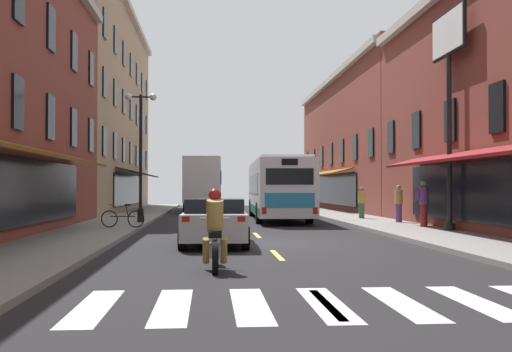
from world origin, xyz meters
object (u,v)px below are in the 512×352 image
motorcycle_rider (215,235)px  pedestrian_mid (362,202)px  transit_bus (278,188)px  street_lamp_twin (141,151)px  billboard_sign (449,61)px  pedestrian_far (399,203)px  box_truck (203,184)px  bicycle_near (123,218)px  pedestrian_near (423,202)px  sedan_near (206,199)px  sedan_mid (215,221)px

motorcycle_rider → pedestrian_mid: pedestrian_mid is taller
transit_bus → street_lamp_twin: bearing=-146.4°
billboard_sign → pedestrian_far: size_ratio=4.80×
box_truck → motorcycle_rider: (0.51, -29.91, -1.22)m
bicycle_near → pedestrian_far: (11.80, 2.85, 0.49)m
billboard_sign → box_truck: (-9.13, 20.64, -4.37)m
billboard_sign → transit_bus: billboard_sign is taller
motorcycle_rider → pedestrian_near: size_ratio=1.14×
box_truck → sedan_near: size_ratio=1.54×
sedan_mid → pedestrian_far: 12.28m
box_truck → pedestrian_mid: bearing=-55.6°
box_truck → transit_bus: bearing=-68.6°
transit_bus → sedan_mid: 14.73m
billboard_sign → motorcycle_rider: billboard_sign is taller
bicycle_near → street_lamp_twin: street_lamp_twin is taller
billboard_sign → pedestrian_far: (-0.26, 5.23, -5.30)m
billboard_sign → bicycle_near: (-12.07, 2.38, -5.79)m
sedan_mid → motorcycle_rider: (-0.05, -5.45, 0.00)m
bicycle_near → pedestrian_mid: bearing=30.4°
transit_bus → pedestrian_mid: 4.46m
billboard_sign → transit_bus: bearing=116.1°
pedestrian_near → box_truck: bearing=-122.9°
transit_bus → pedestrian_mid: transit_bus is taller
sedan_near → pedestrian_mid: pedestrian_mid is taller
sedan_near → street_lamp_twin: (-2.79, -22.91, 2.59)m
sedan_near → pedestrian_near: (8.70, -27.03, 0.38)m
transit_bus → billboard_sign: bearing=-63.9°
billboard_sign → transit_bus: (-5.14, 10.47, -4.64)m
billboard_sign → pedestrian_near: (-0.30, 1.94, -5.19)m
motorcycle_rider → bicycle_near: 12.16m
sedan_mid → pedestrian_near: bearing=34.9°
billboard_sign → pedestrian_mid: (-1.05, 8.85, -5.35)m
box_truck → sedan_near: bearing=89.1°
transit_bus → pedestrian_near: size_ratio=6.75×
transit_bus → street_lamp_twin: size_ratio=2.13×
box_truck → sedan_near: box_truck is taller
bicycle_near → pedestrian_near: (11.77, -0.44, 0.61)m
transit_bus → box_truck: (-3.99, 10.17, 0.27)m
pedestrian_far → street_lamp_twin: bearing=-76.5°
box_truck → motorcycle_rider: 29.94m
sedan_mid → street_lamp_twin: street_lamp_twin is taller
billboard_sign → bicycle_near: size_ratio=4.71×
transit_bus → street_lamp_twin: (-6.65, -4.41, 1.67)m
transit_bus → bicycle_near: transit_bus is taller
pedestrian_near → pedestrian_mid: bearing=-142.0°
pedestrian_mid → pedestrian_far: 3.71m
bicycle_near → sedan_near: bearing=83.4°
sedan_near → sedan_mid: 32.79m
pedestrian_near → street_lamp_twin: (-11.49, 4.13, 2.22)m
transit_bus → pedestrian_far: (4.88, -5.25, -0.66)m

